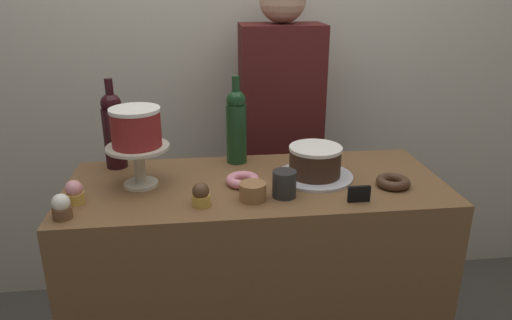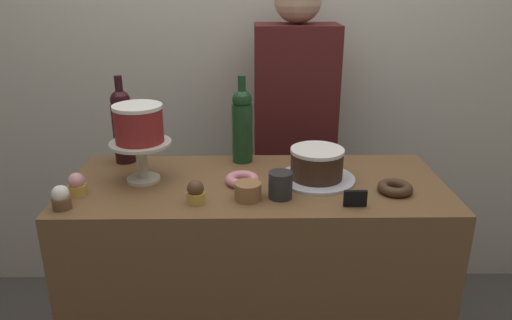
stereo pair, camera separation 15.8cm
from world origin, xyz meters
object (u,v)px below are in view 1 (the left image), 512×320
cake_stand_pedestal (139,159)px  white_layer_cake (136,127)px  cupcake_vanilla (61,207)px  cookie_stack (253,191)px  chocolate_round_cake (315,161)px  wine_bottle_green (236,125)px  wine_bottle_dark_red (114,129)px  coffee_cup_ceramic (284,184)px  price_sign_chalkboard (359,194)px  donut_chocolate (393,182)px  cupcake_strawberry (75,193)px  cupcake_chocolate (201,195)px  donut_pink (243,180)px  barista_figure (280,149)px

cake_stand_pedestal → white_layer_cake: 0.11m
cupcake_vanilla → cookie_stack: size_ratio=0.88×
chocolate_round_cake → wine_bottle_green: 0.33m
wine_bottle_green → wine_bottle_dark_red: size_ratio=1.00×
cake_stand_pedestal → wine_bottle_dark_red: (-0.10, 0.19, 0.05)m
chocolate_round_cake → coffee_cup_ceramic: size_ratio=2.13×
cake_stand_pedestal → chocolate_round_cake: size_ratio=1.13×
cookie_stack → chocolate_round_cake: bearing=33.0°
white_layer_cake → cupcake_vanilla: size_ratio=2.18×
price_sign_chalkboard → cookie_stack: bearing=170.4°
donut_chocolate → coffee_cup_ceramic: 0.37m
wine_bottle_dark_red → cupcake_vanilla: size_ratio=4.38×
chocolate_round_cake → wine_bottle_green: bearing=143.8°
cupcake_strawberry → price_sign_chalkboard: cupcake_strawberry is taller
cupcake_chocolate → cupcake_vanilla: bearing=-175.0°
cake_stand_pedestal → price_sign_chalkboard: (0.68, -0.21, -0.07)m
price_sign_chalkboard → white_layer_cake: bearing=163.1°
wine_bottle_dark_red → coffee_cup_ceramic: bearing=-30.2°
wine_bottle_green → white_layer_cake: bearing=-151.2°
chocolate_round_cake → cake_stand_pedestal: bearing=179.9°
price_sign_chalkboard → wine_bottle_green: bearing=131.4°
cupcake_chocolate → donut_pink: bearing=45.6°
donut_chocolate → wine_bottle_green: bearing=149.5°
white_layer_cake → cookie_stack: 0.43m
wine_bottle_green → cupcake_chocolate: 0.40m
donut_chocolate → cupcake_vanilla: bearing=-174.3°
price_sign_chalkboard → coffee_cup_ceramic: (-0.22, 0.07, 0.02)m
white_layer_cake → donut_pink: (0.34, -0.03, -0.19)m
wine_bottle_dark_red → donut_pink: bearing=-26.4°
cupcake_chocolate → price_sign_chalkboard: size_ratio=1.06×
wine_bottle_green → cupcake_strawberry: bearing=-150.3°
cupcake_strawberry → cookie_stack: 0.54m
donut_pink → donut_chocolate: 0.50m
white_layer_cake → chocolate_round_cake: size_ratio=0.89×
cake_stand_pedestal → donut_pink: size_ratio=1.82×
cake_stand_pedestal → cupcake_vanilla: size_ratio=2.75×
chocolate_round_cake → wine_bottle_green: size_ratio=0.56×
barista_figure → cupcake_chocolate: bearing=-116.4°
donut_pink → barista_figure: size_ratio=0.07×
donut_chocolate → donut_pink: bearing=171.4°
wine_bottle_dark_red → barista_figure: (0.67, 0.38, -0.23)m
white_layer_cake → donut_chocolate: white_layer_cake is taller
cupcake_strawberry → cookie_stack: (0.54, -0.04, -0.01)m
cupcake_strawberry → cupcake_vanilla: size_ratio=1.00×
white_layer_cake → cookie_stack: white_layer_cake is taller
cupcake_chocolate → chocolate_round_cake: bearing=23.8°
cake_stand_pedestal → coffee_cup_ceramic: 0.48m
cake_stand_pedestal → coffee_cup_ceramic: bearing=-17.0°
coffee_cup_ceramic → cupcake_chocolate: bearing=-172.4°
barista_figure → price_sign_chalkboard: bearing=-81.5°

